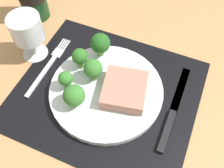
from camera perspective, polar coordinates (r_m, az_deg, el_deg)
ground_plane at (r=59.95cm, az=-1.24°, el=-2.78°), size 140.00×110.00×3.00cm
placemat at (r=58.54cm, az=-1.27°, el=-1.95°), size 41.03×35.97×0.30cm
plate at (r=57.73cm, az=-1.29°, el=-1.46°), size 25.82×25.82×1.60cm
steak at (r=55.29cm, az=2.83°, el=-1.26°), size 11.12×11.69×2.82cm
broccoli_back_left at (r=52.94cm, az=-8.56°, el=-2.63°), size 4.67×4.67×5.63cm
broccoli_near_fork at (r=58.70cm, az=-7.25°, el=6.04°), size 3.78×3.78×5.40cm
broccoli_near_steak at (r=60.32cm, az=-2.67°, el=9.12°), size 4.78×4.78×6.31cm
broccoli_front_edge at (r=56.19cm, az=-4.31°, el=3.40°), size 4.30×4.30×5.65cm
broccoli_center at (r=55.94cm, az=-10.41°, el=1.06°), size 3.30×3.30×4.77cm
fork at (r=64.47cm, az=-14.06°, el=4.10°), size 2.40×19.20×0.50cm
knife at (r=56.94cm, az=13.47°, el=-6.47°), size 1.80×23.00×0.80cm
wine_glass at (r=62.99cm, az=-18.62°, el=11.33°), size 7.54×7.54×11.85cm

